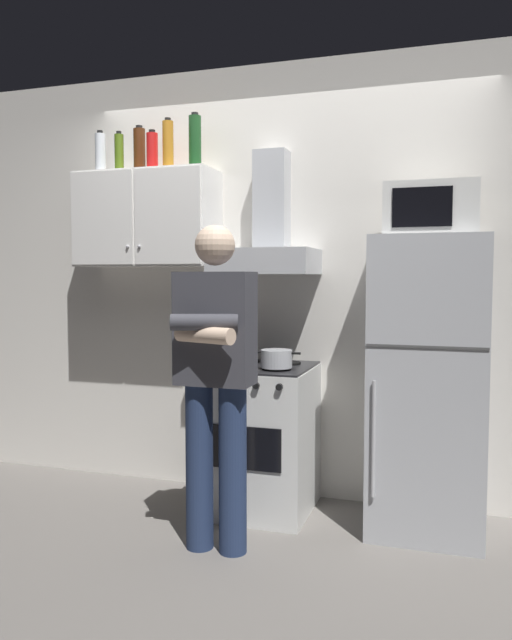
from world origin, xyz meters
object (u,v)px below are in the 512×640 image
(upper_cabinet, at_px, (147,219))
(bottle_rum_dark, at_px, (139,151))
(bottle_liquor_amber, at_px, (168,145))
(bottle_wine_green, at_px, (195,142))
(range_hood, at_px, (267,241))
(bottle_vodka_clear, at_px, (100,154))
(bottle_olive_oil, at_px, (119,153))
(cooking_pot, at_px, (277,359))
(microwave, at_px, (431,210))
(bottle_soda_red, at_px, (152,152))
(stove_oven, at_px, (261,437))
(refrigerator, at_px, (428,385))
(person_standing, at_px, (215,374))

(upper_cabinet, height_order, bottle_rum_dark, bottle_rum_dark)
(upper_cabinet, xyz_separation_m, bottle_rum_dark, (-0.07, 0.04, 0.44))
(bottle_liquor_amber, xyz_separation_m, bottle_wine_green, (0.17, 0.03, 0.01))
(bottle_rum_dark, bearing_deg, range_hood, -2.64)
(range_hood, distance_m, bottle_liquor_amber, 0.87)
(bottle_vodka_clear, relative_size, bottle_wine_green, 0.84)
(bottle_olive_oil, distance_m, bottle_rum_dark, 0.13)
(cooking_pot, distance_m, bottle_rum_dark, 1.64)
(microwave, distance_m, bottle_soda_red, 1.76)
(bottle_vodka_clear, distance_m, bottle_wine_green, 0.68)
(stove_oven, relative_size, bottle_soda_red, 3.45)
(upper_cabinet, xyz_separation_m, bottle_vodka_clear, (-0.34, 0.02, 0.43))
(refrigerator, height_order, cooking_pot, refrigerator)
(upper_cabinet, distance_m, bottle_rum_dark, 0.45)
(upper_cabinet, height_order, microwave, upper_cabinet)
(refrigerator, distance_m, microwave, 0.94)
(stove_oven, distance_m, range_hood, 1.17)
(cooking_pot, bearing_deg, bottle_vodka_clear, 168.26)
(person_standing, xyz_separation_m, bottle_olive_oil, (-0.93, 0.71, 1.27))
(upper_cabinet, relative_size, bottle_vodka_clear, 3.18)
(stove_oven, height_order, microwave, microwave)
(bottle_liquor_amber, distance_m, bottle_wine_green, 0.17)
(microwave, bearing_deg, refrigerator, -89.10)
(refrigerator, bearing_deg, bottle_soda_red, 176.16)
(bottle_vodka_clear, height_order, bottle_soda_red, bottle_vodka_clear)
(bottle_liquor_amber, distance_m, bottle_vodka_clear, 0.51)
(bottle_rum_dark, bearing_deg, upper_cabinet, -30.72)
(bottle_vodka_clear, height_order, bottle_wine_green, bottle_wine_green)
(cooking_pot, distance_m, bottle_soda_red, 1.54)
(bottle_soda_red, bearing_deg, person_standing, -45.75)
(refrigerator, height_order, bottle_liquor_amber, bottle_liquor_amber)
(person_standing, height_order, bottle_soda_red, bottle_soda_red)
(refrigerator, bearing_deg, bottle_wine_green, 175.14)
(bottle_wine_green, bearing_deg, range_hood, 0.72)
(bottle_wine_green, relative_size, bottle_soda_red, 1.33)
(cooking_pot, bearing_deg, stove_oven, 137.51)
(stove_oven, xyz_separation_m, refrigerator, (0.95, 0.00, 0.37))
(range_hood, xyz_separation_m, microwave, (0.95, -0.11, 0.14))
(bottle_liquor_amber, bearing_deg, bottle_soda_red, 169.66)
(bottle_soda_red, xyz_separation_m, bottle_rum_dark, (-0.12, 0.05, 0.02))
(bottle_olive_oil, relative_size, bottle_vodka_clear, 0.91)
(cooking_pot, xyz_separation_m, bottle_olive_oil, (-1.11, 0.22, 1.25))
(upper_cabinet, bearing_deg, bottle_rum_dark, 149.28)
(person_standing, xyz_separation_m, bottle_liquor_amber, (-0.58, 0.70, 1.30))
(upper_cabinet, relative_size, microwave, 1.88)
(range_hood, distance_m, cooking_pot, 0.73)
(range_hood, height_order, bottle_olive_oil, bottle_olive_oil)
(stove_oven, height_order, person_standing, person_standing)
(range_hood, bearing_deg, bottle_wine_green, -179.28)
(range_hood, bearing_deg, person_standing, -93.91)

